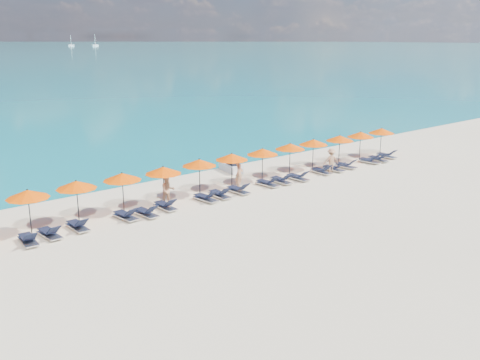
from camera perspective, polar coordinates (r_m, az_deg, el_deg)
ground at (r=29.68m, az=3.71°, el=-3.40°), size 1400.00×1400.00×0.00m
sailboat_near at (r=583.69m, az=-17.57°, el=13.57°), size 5.96×1.99×10.92m
sailboat_far at (r=575.71m, az=-15.18°, el=13.73°), size 6.29×2.10×11.53m
jetski at (r=38.28m, az=-0.96°, el=1.38°), size 1.23×2.34×0.79m
beachgoer_a at (r=33.91m, az=-0.09°, el=0.73°), size 0.86×0.83×1.97m
beachgoer_b at (r=30.85m, az=-7.71°, el=-1.11°), size 0.93×0.68×1.72m
beachgoer_c at (r=38.67m, az=9.70°, el=2.10°), size 1.21×0.97×1.70m
umbrella_2 at (r=27.79m, az=-21.71°, el=-1.40°), size 2.10×2.10×2.28m
umbrella_3 at (r=28.69m, az=-17.07°, el=-0.49°), size 2.10×2.10×2.28m
umbrella_4 at (r=29.69m, az=-12.46°, el=0.34°), size 2.10×2.10×2.28m
umbrella_5 at (r=30.72m, az=-8.19°, el=1.04°), size 2.10×2.10×2.28m
umbrella_6 at (r=32.34m, az=-4.36°, el=1.86°), size 2.10×2.10×2.28m
umbrella_7 at (r=33.83m, az=-0.89°, el=2.49°), size 2.10×2.10×2.28m
umbrella_8 at (r=35.39m, az=2.42°, el=3.04°), size 2.10×2.10×2.28m
umbrella_9 at (r=37.23m, az=5.37°, el=3.59°), size 2.10×2.10×2.28m
umbrella_10 at (r=38.96m, az=7.84°, el=4.03°), size 2.10×2.10×2.28m
umbrella_11 at (r=40.81m, az=10.60°, el=4.41°), size 2.10×2.10×2.28m
umbrella_12 at (r=42.70m, az=12.75°, el=4.76°), size 2.10×2.10×2.28m
umbrella_13 at (r=44.80m, az=14.86°, el=5.10°), size 2.10×2.10×2.28m
lounger_3 at (r=26.94m, az=-21.67°, el=-5.89°), size 0.77×1.75×0.66m
lounger_4 at (r=27.40m, az=-19.65°, el=-5.35°), size 0.73×1.74×0.66m
lounger_5 at (r=28.03m, az=-16.92°, el=-4.66°), size 0.63×1.70×0.66m
lounger_6 at (r=28.96m, az=-12.10°, el=-3.69°), size 0.77×1.75×0.66m
lounger_7 at (r=29.21m, az=-9.98°, el=-3.42°), size 0.76×1.74×0.66m
lounger_8 at (r=30.19m, az=-7.95°, el=-2.72°), size 0.63×1.70×0.66m
lounger_9 at (r=31.44m, az=-3.67°, el=-1.88°), size 0.77×1.75×0.66m
lounger_10 at (r=32.11m, az=-2.16°, el=-1.49°), size 0.70×1.73×0.66m
lounger_11 at (r=32.99m, az=-0.16°, el=-1.03°), size 0.66×1.71×0.66m
lounger_12 at (r=34.57m, az=2.98°, el=-0.30°), size 0.74×1.74×0.66m
lounger_13 at (r=35.32m, az=4.42°, el=0.01°), size 0.73×1.74×0.66m
lounger_14 at (r=36.18m, az=6.22°, el=0.33°), size 0.65×1.71×0.66m
lounger_15 at (r=38.10m, az=8.69°, el=1.00°), size 0.71×1.73×0.66m
lounger_16 at (r=38.95m, az=9.99°, el=1.25°), size 0.77×1.75×0.66m
lounger_17 at (r=40.04m, az=11.24°, el=1.56°), size 0.79×1.75×0.66m
lounger_18 at (r=42.02m, az=13.66°, el=2.06°), size 0.79×1.75×0.66m
lounger_19 at (r=42.80m, az=14.55°, el=2.23°), size 0.75×1.74×0.66m
lounger_20 at (r=44.18m, az=15.37°, el=2.57°), size 0.63×1.70×0.66m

